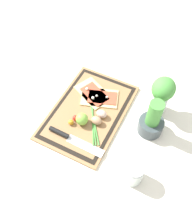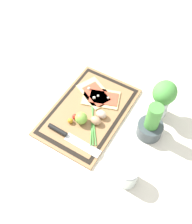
% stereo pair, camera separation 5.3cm
% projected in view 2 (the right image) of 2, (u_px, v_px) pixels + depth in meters
% --- Properties ---
extents(ground_plane, '(6.00, 6.00, 0.00)m').
position_uv_depth(ground_plane, '(89.00, 112.00, 1.31)').
color(ground_plane, silver).
extents(cutting_board, '(0.52, 0.34, 0.02)m').
position_uv_depth(cutting_board, '(89.00, 111.00, 1.31)').
color(cutting_board, '#997047').
rests_on(cutting_board, ground_plane).
extents(pizza_slice_near, '(0.19, 0.22, 0.02)m').
position_uv_depth(pizza_slice_near, '(95.00, 93.00, 1.36)').
color(pizza_slice_near, '#DBBC7F').
rests_on(pizza_slice_near, cutting_board).
extents(pizza_slice_far, '(0.17, 0.21, 0.02)m').
position_uv_depth(pizza_slice_far, '(102.00, 98.00, 1.34)').
color(pizza_slice_far, '#DBBC7F').
rests_on(pizza_slice_far, cutting_board).
extents(knife, '(0.04, 0.28, 0.02)m').
position_uv_depth(knife, '(65.00, 135.00, 1.21)').
color(knife, silver).
rests_on(knife, cutting_board).
extents(egg_brown, '(0.04, 0.05, 0.04)m').
position_uv_depth(egg_brown, '(96.00, 120.00, 1.24)').
color(egg_brown, tan).
rests_on(egg_brown, cutting_board).
extents(egg_pink, '(0.04, 0.05, 0.04)m').
position_uv_depth(egg_pink, '(101.00, 115.00, 1.26)').
color(egg_pink, beige).
rests_on(egg_pink, cutting_board).
extents(lime, '(0.06, 0.06, 0.06)m').
position_uv_depth(lime, '(81.00, 118.00, 1.24)').
color(lime, '#7FB742').
rests_on(lime, cutting_board).
extents(cherry_tomato_red, '(0.03, 0.03, 0.03)m').
position_uv_depth(cherry_tomato_red, '(75.00, 117.00, 1.26)').
color(cherry_tomato_red, red).
rests_on(cherry_tomato_red, cutting_board).
extents(cherry_tomato_yellow, '(0.03, 0.03, 0.03)m').
position_uv_depth(cherry_tomato_yellow, '(70.00, 121.00, 1.25)').
color(cherry_tomato_yellow, orange).
rests_on(cherry_tomato_yellow, cutting_board).
extents(scallion_bunch, '(0.30, 0.21, 0.01)m').
position_uv_depth(scallion_bunch, '(93.00, 115.00, 1.28)').
color(scallion_bunch, '#47933D').
rests_on(scallion_bunch, cutting_board).
extents(herb_pot, '(0.12, 0.12, 0.21)m').
position_uv_depth(herb_pot, '(151.00, 125.00, 1.18)').
color(herb_pot, '#3D474C').
rests_on(herb_pot, ground_plane).
extents(sauce_jar, '(0.08, 0.08, 0.11)m').
position_uv_depth(sauce_jar, '(128.00, 176.00, 1.07)').
color(sauce_jar, silver).
rests_on(sauce_jar, ground_plane).
extents(herb_glass, '(0.12, 0.11, 0.21)m').
position_uv_depth(herb_glass, '(163.00, 97.00, 1.20)').
color(herb_glass, silver).
rests_on(herb_glass, ground_plane).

